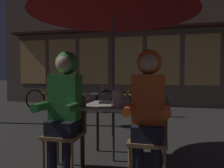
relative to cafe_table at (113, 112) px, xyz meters
name	(u,v)px	position (x,y,z in m)	size (l,w,h in m)	color
ground_plane	(113,161)	(0.00, 0.00, -0.64)	(60.00, 60.00, 0.00)	#2D2B28
cafe_table	(113,112)	(0.00, 0.00, 0.00)	(0.72, 0.72, 0.74)	#B2AD9E
patio_umbrella	(113,1)	(0.00, 0.00, 1.42)	(2.10, 2.10, 2.31)	#4C4C51
lantern	(117,96)	(0.07, -0.12, 0.22)	(0.11, 0.11, 0.23)	white
chair_left	(67,128)	(-0.48, -0.37, -0.15)	(0.40, 0.40, 0.87)	olive
chair_right	(149,134)	(0.48, -0.37, -0.15)	(0.40, 0.40, 0.87)	olive
person_left_hooded	(64,99)	(-0.48, -0.43, 0.21)	(0.45, 0.56, 1.40)	black
person_right_hooded	(148,101)	(0.48, -0.43, 0.21)	(0.45, 0.56, 1.40)	black
shopfront_building	(129,21)	(-0.68, 5.39, 2.45)	(10.00, 0.93, 6.20)	#6B5B4C
bicycle_nearest	(50,99)	(-2.80, 3.41, -0.29)	(1.68, 0.11, 0.84)	black
bicycle_second	(89,101)	(-1.53, 3.40, -0.29)	(1.65, 0.44, 0.84)	black
bicycle_third	(138,102)	(-0.08, 3.33, -0.29)	(1.66, 0.38, 0.84)	black
book	(107,102)	(-0.11, 0.11, 0.11)	(0.20, 0.14, 0.02)	black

